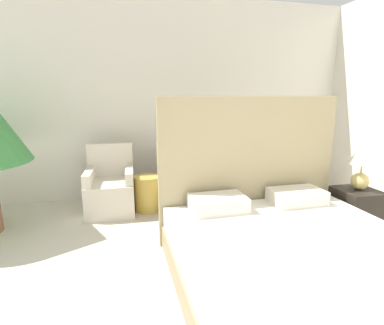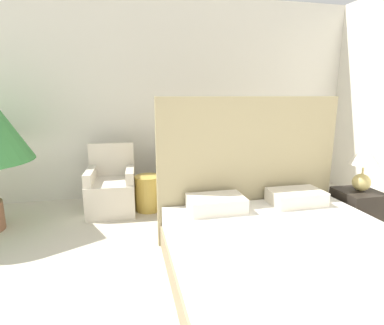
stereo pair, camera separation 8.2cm
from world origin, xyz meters
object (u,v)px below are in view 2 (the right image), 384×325
Objects in this scene: armchair_near_window_left at (112,191)px; armchair_near_window_right at (183,187)px; table_lamp at (364,162)px; bed at (297,261)px; nightstand at (356,213)px; side_table at (149,193)px.

armchair_near_window_right is (0.96, -0.00, 0.00)m from armchair_near_window_left.
armchair_near_window_right is 2.20m from table_lamp.
bed reaches higher than nightstand.
side_table is (-2.18, 1.23, -0.02)m from nightstand.
side_table is (-0.48, -0.05, -0.04)m from armchair_near_window_right.
armchair_near_window_left is at bearing 174.17° from side_table.
bed is at bearing -51.72° from armchair_near_window_left.
bed is at bearing -79.58° from armchair_near_window_right.
nightstand is at bearing -29.45° from side_table.
armchair_near_window_right is at bearing 2.78° from armchair_near_window_left.
bed reaches higher than side_table.
armchair_near_window_left is at bearing 176.63° from armchair_near_window_right.
bed is 4.74× the size of side_table.
bed is 4.43× the size of nightstand.
nightstand is (1.70, -1.28, -0.02)m from armchair_near_window_right.
table_lamp is at bearing 32.39° from bed.
armchair_near_window_left is (-1.46, 2.04, 0.01)m from bed.
nightstand is at bearing 32.56° from bed.
table_lamp is at bearing -39.87° from armchair_near_window_right.
side_table is (-2.20, 1.22, -0.58)m from table_lamp.
armchair_near_window_left is at bearing 154.30° from nightstand.
armchair_near_window_right is at bearing 143.05° from nightstand.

